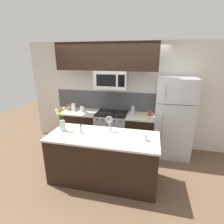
{
  "coord_description": "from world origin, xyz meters",
  "views": [
    {
      "loc": [
        0.93,
        -3.06,
        2.26
      ],
      "look_at": [
        0.16,
        0.27,
        1.16
      ],
      "focal_mm": 28.0,
      "sensor_mm": 36.0,
      "label": 1
    }
  ],
  "objects_px": {
    "french_press": "(133,110)",
    "flower_vase": "(62,123)",
    "microwave": "(111,79)",
    "coffee_tin": "(150,113)",
    "spare_glass": "(145,137)",
    "banana_bunch": "(145,116)",
    "storage_jar_tall": "(69,108)",
    "sink_faucet": "(110,121)",
    "dish_soap_bottle": "(81,129)",
    "stove_range": "(112,130)",
    "storage_jar_medium": "(73,107)",
    "storage_jar_short": "(82,108)",
    "refrigerator": "(173,118)"
  },
  "relations": [
    {
      "from": "storage_jar_medium",
      "to": "sink_faucet",
      "type": "height_order",
      "value": "sink_faucet"
    },
    {
      "from": "stove_range",
      "to": "spare_glass",
      "type": "bearing_deg",
      "value": -55.33
    },
    {
      "from": "microwave",
      "to": "coffee_tin",
      "type": "xyz_separation_m",
      "value": [
        0.91,
        0.07,
        -0.78
      ]
    },
    {
      "from": "microwave",
      "to": "french_press",
      "type": "distance_m",
      "value": 0.9
    },
    {
      "from": "french_press",
      "to": "refrigerator",
      "type": "bearing_deg",
      "value": -2.46
    },
    {
      "from": "stove_range",
      "to": "storage_jar_tall",
      "type": "height_order",
      "value": "storage_jar_tall"
    },
    {
      "from": "stove_range",
      "to": "storage_jar_tall",
      "type": "bearing_deg",
      "value": 178.81
    },
    {
      "from": "storage_jar_short",
      "to": "flower_vase",
      "type": "xyz_separation_m",
      "value": [
        0.1,
        -1.2,
        0.08
      ]
    },
    {
      "from": "stove_range",
      "to": "storage_jar_short",
      "type": "bearing_deg",
      "value": -179.42
    },
    {
      "from": "stove_range",
      "to": "storage_jar_short",
      "type": "height_order",
      "value": "storage_jar_short"
    },
    {
      "from": "refrigerator",
      "to": "coffee_tin",
      "type": "xyz_separation_m",
      "value": [
        -0.53,
        0.03,
        0.05
      ]
    },
    {
      "from": "refrigerator",
      "to": "banana_bunch",
      "type": "xyz_separation_m",
      "value": [
        -0.63,
        -0.08,
        0.02
      ]
    },
    {
      "from": "coffee_tin",
      "to": "sink_faucet",
      "type": "bearing_deg",
      "value": -123.32
    },
    {
      "from": "french_press",
      "to": "spare_glass",
      "type": "distance_m",
      "value": 1.38
    },
    {
      "from": "spare_glass",
      "to": "flower_vase",
      "type": "bearing_deg",
      "value": 177.85
    },
    {
      "from": "stove_range",
      "to": "microwave",
      "type": "xyz_separation_m",
      "value": [
        0.0,
        -0.02,
        1.28
      ]
    },
    {
      "from": "refrigerator",
      "to": "french_press",
      "type": "bearing_deg",
      "value": 177.54
    },
    {
      "from": "storage_jar_short",
      "to": "microwave",
      "type": "bearing_deg",
      "value": -0.98
    },
    {
      "from": "refrigerator",
      "to": "banana_bunch",
      "type": "bearing_deg",
      "value": -172.77
    },
    {
      "from": "flower_vase",
      "to": "banana_bunch",
      "type": "bearing_deg",
      "value": 37.79
    },
    {
      "from": "sink_faucet",
      "to": "dish_soap_bottle",
      "type": "xyz_separation_m",
      "value": [
        -0.5,
        -0.19,
        -0.13
      ]
    },
    {
      "from": "microwave",
      "to": "spare_glass",
      "type": "xyz_separation_m",
      "value": [
        0.88,
        -1.25,
        -0.78
      ]
    },
    {
      "from": "storage_jar_tall",
      "to": "french_press",
      "type": "bearing_deg",
      "value": 1.24
    },
    {
      "from": "storage_jar_tall",
      "to": "flower_vase",
      "type": "bearing_deg",
      "value": -68.7
    },
    {
      "from": "storage_jar_short",
      "to": "spare_glass",
      "type": "relative_size",
      "value": 1.47
    },
    {
      "from": "microwave",
      "to": "refrigerator",
      "type": "bearing_deg",
      "value": 1.63
    },
    {
      "from": "storage_jar_tall",
      "to": "storage_jar_short",
      "type": "xyz_separation_m",
      "value": [
        0.39,
        -0.03,
        0.01
      ]
    },
    {
      "from": "banana_bunch",
      "to": "coffee_tin",
      "type": "height_order",
      "value": "coffee_tin"
    },
    {
      "from": "spare_glass",
      "to": "banana_bunch",
      "type": "bearing_deg",
      "value": 93.13
    },
    {
      "from": "refrigerator",
      "to": "french_press",
      "type": "xyz_separation_m",
      "value": [
        -0.93,
        0.04,
        0.1
      ]
    },
    {
      "from": "microwave",
      "to": "storage_jar_medium",
      "type": "distance_m",
      "value": 1.26
    },
    {
      "from": "french_press",
      "to": "flower_vase",
      "type": "bearing_deg",
      "value": -132.95
    },
    {
      "from": "storage_jar_short",
      "to": "coffee_tin",
      "type": "bearing_deg",
      "value": 1.97
    },
    {
      "from": "storage_jar_tall",
      "to": "french_press",
      "type": "relative_size",
      "value": 0.54
    },
    {
      "from": "dish_soap_bottle",
      "to": "banana_bunch",
      "type": "bearing_deg",
      "value": 46.52
    },
    {
      "from": "french_press",
      "to": "coffee_tin",
      "type": "height_order",
      "value": "french_press"
    },
    {
      "from": "spare_glass",
      "to": "storage_jar_short",
      "type": "bearing_deg",
      "value": 142.55
    },
    {
      "from": "storage_jar_short",
      "to": "french_press",
      "type": "xyz_separation_m",
      "value": [
        1.28,
        0.07,
        0.01
      ]
    },
    {
      "from": "storage_jar_short",
      "to": "spare_glass",
      "type": "xyz_separation_m",
      "value": [
        1.65,
        -1.26,
        -0.03
      ]
    },
    {
      "from": "stove_range",
      "to": "storage_jar_medium",
      "type": "relative_size",
      "value": 5.13
    },
    {
      "from": "stove_range",
      "to": "banana_bunch",
      "type": "distance_m",
      "value": 0.94
    },
    {
      "from": "refrigerator",
      "to": "storage_jar_tall",
      "type": "xyz_separation_m",
      "value": [
        -2.6,
        0.0,
        0.07
      ]
    },
    {
      "from": "coffee_tin",
      "to": "dish_soap_bottle",
      "type": "relative_size",
      "value": 0.67
    },
    {
      "from": "coffee_tin",
      "to": "storage_jar_medium",
      "type": "bearing_deg",
      "value": -178.82
    },
    {
      "from": "stove_range",
      "to": "french_press",
      "type": "relative_size",
      "value": 3.48
    },
    {
      "from": "microwave",
      "to": "flower_vase",
      "type": "distance_m",
      "value": 1.52
    },
    {
      "from": "storage_jar_short",
      "to": "dish_soap_bottle",
      "type": "xyz_separation_m",
      "value": [
        0.47,
        -1.22,
        -0.02
      ]
    },
    {
      "from": "microwave",
      "to": "coffee_tin",
      "type": "relative_size",
      "value": 6.77
    },
    {
      "from": "banana_bunch",
      "to": "sink_faucet",
      "type": "distance_m",
      "value": 1.16
    },
    {
      "from": "refrigerator",
      "to": "sink_faucet",
      "type": "xyz_separation_m",
      "value": [
        -1.24,
        -1.05,
        0.19
      ]
    }
  ]
}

